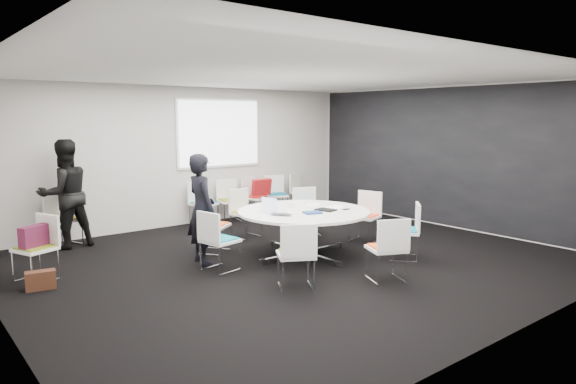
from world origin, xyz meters
TOP-DOWN VIEW (x-y plane):
  - room_shell at (0.09, 0.00)m, footprint 8.08×7.08m
  - conference_table at (0.29, 0.12)m, footprint 2.08×2.08m
  - projection_screen at (0.80, 3.46)m, footprint 1.90×0.03m
  - chair_ring_a at (1.76, 0.16)m, footprint 0.56×0.57m
  - chair_ring_b at (1.27, 1.16)m, footprint 0.59×0.58m
  - chair_ring_c at (0.28, 1.74)m, footprint 0.51×0.50m
  - chair_ring_d at (-0.75, 1.18)m, footprint 0.63×0.63m
  - chair_ring_e at (-1.19, 0.24)m, footprint 0.53×0.54m
  - chair_ring_f at (-0.82, -1.04)m, footprint 0.62×0.62m
  - chair_ring_g at (0.32, -1.56)m, footprint 0.60×0.60m
  - chair_ring_h at (1.37, -1.02)m, footprint 0.64×0.64m
  - chair_back_a at (0.19, 3.17)m, footprint 0.54×0.53m
  - chair_back_b at (0.81, 3.13)m, footprint 0.54×0.53m
  - chair_back_c at (1.50, 3.16)m, footprint 0.59×0.58m
  - chair_back_d at (2.07, 3.16)m, footprint 0.59×0.59m
  - chair_back_e at (2.82, 3.14)m, footprint 0.59×0.58m
  - chair_spare_left at (-3.34, 1.38)m, footprint 0.59×0.59m
  - chair_person_back at (-2.51, 3.16)m, footprint 0.59×0.58m
  - person_main at (-1.18, 0.73)m, footprint 0.45×0.64m
  - person_back at (-2.50, 3.00)m, footprint 0.97×0.81m
  - laptop at (-0.21, 0.04)m, footprint 0.36×0.39m
  - laptop_lid at (-0.28, 0.25)m, footprint 0.08×0.30m
  - notebook_black at (0.56, -0.10)m, footprint 0.28×0.34m
  - tablet_folio at (0.23, -0.16)m, footprint 0.31×0.27m
  - papers_right at (0.74, 0.42)m, footprint 0.36×0.36m
  - papers_front at (0.90, 0.03)m, footprint 0.34×0.27m
  - cup at (0.29, 0.43)m, footprint 0.08×0.08m
  - phone at (0.87, -0.24)m, footprint 0.15×0.09m
  - maroon_bag at (-3.35, 1.37)m, footprint 0.42×0.32m
  - brown_bag at (-3.40, 0.98)m, footprint 0.38×0.23m
  - red_jacket at (1.50, 2.94)m, footprint 0.45×0.18m

SIDE VIEW (x-z plane):
  - brown_bag at x=-3.40m, z-range 0.00..0.24m
  - chair_ring_a at x=1.76m, z-range -0.16..0.72m
  - chair_ring_b at x=1.27m, z-range -0.16..0.72m
  - chair_ring_c at x=0.28m, z-range -0.16..0.72m
  - chair_ring_d at x=-0.75m, z-range -0.16..0.72m
  - chair_ring_e at x=-1.19m, z-range -0.16..0.72m
  - chair_ring_f at x=-0.82m, z-range -0.16..0.72m
  - chair_ring_g at x=0.32m, z-range -0.16..0.72m
  - chair_ring_h at x=1.37m, z-range -0.16..0.72m
  - chair_back_a at x=0.19m, z-range -0.16..0.72m
  - chair_back_b at x=0.81m, z-range -0.16..0.72m
  - chair_back_c at x=1.50m, z-range -0.16..0.72m
  - chair_back_d at x=2.07m, z-range -0.16..0.72m
  - chair_back_e at x=2.82m, z-range -0.16..0.72m
  - chair_spare_left at x=-3.34m, z-range -0.16..0.72m
  - chair_person_back at x=-2.51m, z-range -0.16..0.72m
  - conference_table at x=0.29m, z-range 0.16..0.89m
  - maroon_bag at x=-3.35m, z-range 0.48..0.76m
  - red_jacket at x=1.50m, z-range 0.52..0.88m
  - papers_right at x=0.74m, z-range 0.73..0.73m
  - papers_front at x=0.90m, z-range 0.73..0.73m
  - phone at x=0.87m, z-range 0.73..0.74m
  - notebook_black at x=0.56m, z-range 0.73..0.75m
  - tablet_folio at x=0.23m, z-range 0.73..0.76m
  - laptop at x=-0.21m, z-range 0.73..0.76m
  - cup at x=0.29m, z-range 0.73..0.82m
  - person_main at x=-1.18m, z-range 0.00..1.66m
  - laptop_lid at x=-0.28m, z-range 0.75..0.97m
  - person_back at x=-2.50m, z-range 0.00..1.83m
  - room_shell at x=0.09m, z-range -0.04..2.84m
  - projection_screen at x=0.80m, z-range 1.17..2.53m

